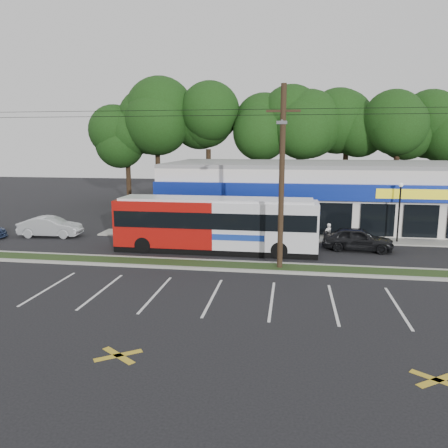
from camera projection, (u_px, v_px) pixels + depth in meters
The scene contains 14 objects.
ground at pixel (224, 272), 23.91m from camera, with size 120.00×120.00×0.00m, color black.
grass_strip at pixel (227, 266), 24.87m from camera, with size 40.00×1.60×0.12m, color #1E3816.
curb_south at pixel (224, 270), 24.04m from camera, with size 40.00×0.25×0.14m, color #9E9E93.
curb_north at pixel (229, 262), 25.69m from camera, with size 40.00×0.25×0.14m, color #9E9E93.
sidewalk at pixel (310, 239), 31.89m from camera, with size 32.00×2.20×0.10m, color #9E9E93.
strip_mall at pixel (314, 193), 38.05m from camera, with size 25.00×12.55×5.30m.
utility_pole at pixel (279, 172), 23.39m from camera, with size 50.00×2.77×10.00m.
lamp_post at pixel (399, 205), 30.31m from camera, with size 0.30×0.30×4.25m.
tree_line at pixel (297, 129), 47.02m from camera, with size 46.76×6.76×11.83m.
metrobus at pixel (216, 223), 28.12m from camera, with size 12.99×2.78×3.49m.
car_dark at pixel (358, 239), 28.55m from camera, with size 1.81×4.49×1.53m, color black.
car_silver at pixel (50, 227), 32.72m from camera, with size 1.60×4.59×1.51m, color #B3B7BB.
pedestrian_a at pixel (328, 234), 29.96m from camera, with size 0.56×0.37×1.53m, color white.
pedestrian_b at pixel (311, 236), 28.83m from camera, with size 0.90×0.70×1.84m, color silver.
Camera 1 is at (3.53, -22.75, 6.97)m, focal length 35.00 mm.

